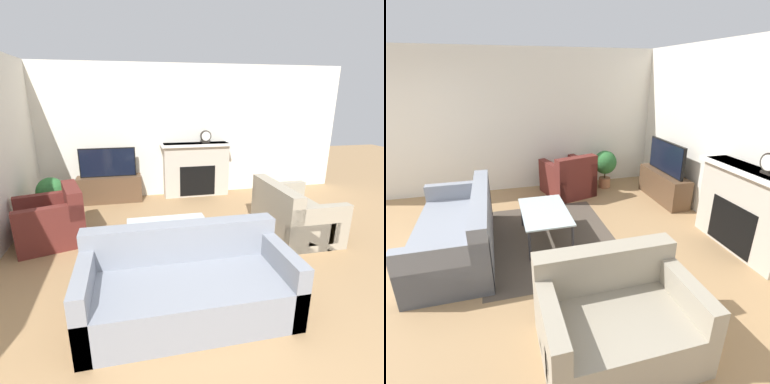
{
  "view_description": "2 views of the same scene",
  "coord_description": "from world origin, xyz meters",
  "views": [
    {
      "loc": [
        -0.72,
        -1.5,
        2.07
      ],
      "look_at": [
        0.19,
        2.79,
        0.66
      ],
      "focal_mm": 28.0,
      "sensor_mm": 36.0,
      "label": 1
    },
    {
      "loc": [
        3.51,
        1.56,
        2.25
      ],
      "look_at": [
        -0.16,
        2.58,
        0.72
      ],
      "focal_mm": 28.0,
      "sensor_mm": 36.0,
      "label": 2
    }
  ],
  "objects": [
    {
      "name": "potted_plant",
      "position": [
        -2.04,
        3.68,
        0.5
      ],
      "size": [
        0.48,
        0.48,
        0.78
      ],
      "color": "#AD704C",
      "rests_on": "ground_plane"
    },
    {
      "name": "coffee_table",
      "position": [
        -0.27,
        2.12,
        0.41
      ],
      "size": [
        1.07,
        0.64,
        0.45
      ],
      "color": "#333338",
      "rests_on": "ground_plane"
    },
    {
      "name": "mantel_clock",
      "position": [
        0.87,
        4.62,
        1.26
      ],
      "size": [
        0.23,
        0.07,
        0.26
      ],
      "color": "#28231E",
      "rests_on": "fireplace"
    },
    {
      "name": "wall_back",
      "position": [
        0.0,
        4.82,
        1.35
      ],
      "size": [
        7.97,
        0.06,
        2.7
      ],
      "color": "silver",
      "rests_on": "ground_plane"
    },
    {
      "name": "fireplace",
      "position": [
        0.67,
        4.62,
        0.59
      ],
      "size": [
        1.5,
        0.4,
        1.13
      ],
      "color": "#BCB2A3",
      "rests_on": "ground_plane"
    },
    {
      "name": "wall_left",
      "position": [
        -2.52,
        2.39,
        1.35
      ],
      "size": [
        0.06,
        7.79,
        2.7
      ],
      "color": "silver",
      "rests_on": "ground_plane"
    },
    {
      "name": "armchair_by_window",
      "position": [
        -1.87,
        2.86,
        0.3
      ],
      "size": [
        1.08,
        1.02,
        0.82
      ],
      "rotation": [
        0.0,
        0.0,
        -1.29
      ],
      "color": "#5B231E",
      "rests_on": "ground_plane"
    },
    {
      "name": "tv_stand",
      "position": [
        -1.14,
        4.52,
        0.27
      ],
      "size": [
        1.26,
        0.37,
        0.53
      ],
      "color": "brown",
      "rests_on": "ground_plane"
    },
    {
      "name": "area_rug",
      "position": [
        -0.27,
        2.18,
        0.0
      ],
      "size": [
        2.27,
        1.84,
        0.0
      ],
      "color": "#4C4238",
      "rests_on": "ground_plane"
    },
    {
      "name": "tv",
      "position": [
        -1.14,
        4.52,
        0.82
      ],
      "size": [
        1.08,
        0.06,
        0.57
      ],
      "color": "black",
      "rests_on": "tv_stand"
    },
    {
      "name": "couch_loveseat",
      "position": [
        1.71,
        2.4,
        0.29
      ],
      "size": [
        0.91,
        1.3,
        0.82
      ],
      "rotation": [
        0.0,
        0.0,
        1.57
      ],
      "color": "#9E937F",
      "rests_on": "ground_plane"
    },
    {
      "name": "couch_sectional",
      "position": [
        -0.24,
        0.97,
        0.29
      ],
      "size": [
        2.01,
        0.94,
        0.82
      ],
      "color": "gray",
      "rests_on": "ground_plane"
    }
  ]
}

